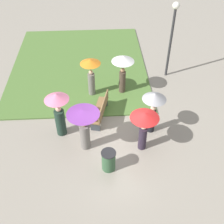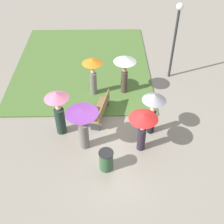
{
  "view_description": "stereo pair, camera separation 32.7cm",
  "coord_description": "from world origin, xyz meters",
  "px_view_note": "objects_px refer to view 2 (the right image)",
  "views": [
    {
      "loc": [
        7.63,
        -0.72,
        8.16
      ],
      "look_at": [
        -0.74,
        -0.23,
        0.74
      ],
      "focal_mm": 45.0,
      "sensor_mm": 36.0,
      "label": 1
    },
    {
      "loc": [
        7.65,
        -0.39,
        8.16
      ],
      "look_at": [
        -0.74,
        -0.23,
        0.74
      ],
      "focal_mm": 45.0,
      "sensor_mm": 36.0,
      "label": 2
    }
  ],
  "objects_px": {
    "lamp_post": "(176,31)",
    "crowd_person_red": "(143,123)",
    "park_bench": "(101,109)",
    "crowd_person_orange": "(93,71)",
    "crowd_person_white": "(125,66)",
    "crowd_person_grey": "(153,105)",
    "crowd_person_pink": "(58,108)",
    "crowd_person_purple": "(83,121)",
    "trash_bin": "(106,160)"
  },
  "relations": [
    {
      "from": "lamp_post",
      "to": "crowd_person_red",
      "type": "relative_size",
      "value": 2.13
    },
    {
      "from": "park_bench",
      "to": "crowd_person_orange",
      "type": "distance_m",
      "value": 1.89
    },
    {
      "from": "crowd_person_white",
      "to": "crowd_person_red",
      "type": "distance_m",
      "value": 3.55
    },
    {
      "from": "crowd_person_orange",
      "to": "park_bench",
      "type": "bearing_deg",
      "value": 60.23
    },
    {
      "from": "crowd_person_grey",
      "to": "crowd_person_pink",
      "type": "distance_m",
      "value": 3.59
    },
    {
      "from": "crowd_person_pink",
      "to": "crowd_person_purple",
      "type": "distance_m",
      "value": 1.26
    },
    {
      "from": "park_bench",
      "to": "trash_bin",
      "type": "distance_m",
      "value": 2.67
    },
    {
      "from": "trash_bin",
      "to": "crowd_person_grey",
      "type": "bearing_deg",
      "value": 134.95
    },
    {
      "from": "trash_bin",
      "to": "crowd_person_orange",
      "type": "height_order",
      "value": "crowd_person_orange"
    },
    {
      "from": "park_bench",
      "to": "lamp_post",
      "type": "distance_m",
      "value": 5.01
    },
    {
      "from": "crowd_person_white",
      "to": "park_bench",
      "type": "bearing_deg",
      "value": 109.16
    },
    {
      "from": "park_bench",
      "to": "crowd_person_orange",
      "type": "height_order",
      "value": "crowd_person_orange"
    },
    {
      "from": "crowd_person_orange",
      "to": "crowd_person_pink",
      "type": "distance_m",
      "value": 2.75
    },
    {
      "from": "crowd_person_orange",
      "to": "crowd_person_grey",
      "type": "bearing_deg",
      "value": 90.22
    },
    {
      "from": "crowd_person_grey",
      "to": "crowd_person_purple",
      "type": "height_order",
      "value": "crowd_person_grey"
    },
    {
      "from": "lamp_post",
      "to": "crowd_person_red",
      "type": "distance_m",
      "value": 5.34
    },
    {
      "from": "crowd_person_purple",
      "to": "crowd_person_red",
      "type": "relative_size",
      "value": 1.06
    },
    {
      "from": "crowd_person_white",
      "to": "crowd_person_red",
      "type": "relative_size",
      "value": 1.12
    },
    {
      "from": "crowd_person_pink",
      "to": "park_bench",
      "type": "bearing_deg",
      "value": 135.04
    },
    {
      "from": "park_bench",
      "to": "trash_bin",
      "type": "xyz_separation_m",
      "value": [
        2.66,
        0.19,
        -0.06
      ]
    },
    {
      "from": "crowd_person_red",
      "to": "crowd_person_pink",
      "type": "bearing_deg",
      "value": -29.6
    },
    {
      "from": "trash_bin",
      "to": "crowd_person_red",
      "type": "height_order",
      "value": "crowd_person_red"
    },
    {
      "from": "trash_bin",
      "to": "crowd_person_purple",
      "type": "xyz_separation_m",
      "value": [
        -1.06,
        -0.82,
        0.91
      ]
    },
    {
      "from": "lamp_post",
      "to": "crowd_person_white",
      "type": "relative_size",
      "value": 1.91
    },
    {
      "from": "trash_bin",
      "to": "crowd_person_white",
      "type": "bearing_deg",
      "value": 169.05
    },
    {
      "from": "trash_bin",
      "to": "crowd_person_grey",
      "type": "distance_m",
      "value": 2.72
    },
    {
      "from": "park_bench",
      "to": "lamp_post",
      "type": "relative_size",
      "value": 0.48
    },
    {
      "from": "park_bench",
      "to": "trash_bin",
      "type": "bearing_deg",
      "value": 18.05
    },
    {
      "from": "crowd_person_orange",
      "to": "crowd_person_white",
      "type": "height_order",
      "value": "crowd_person_white"
    },
    {
      "from": "park_bench",
      "to": "crowd_person_purple",
      "type": "relative_size",
      "value": 0.96
    },
    {
      "from": "crowd_person_pink",
      "to": "crowd_person_red",
      "type": "distance_m",
      "value": 3.25
    },
    {
      "from": "park_bench",
      "to": "crowd_person_grey",
      "type": "xyz_separation_m",
      "value": [
        0.87,
        1.98,
        0.93
      ]
    },
    {
      "from": "crowd_person_pink",
      "to": "crowd_person_red",
      "type": "xyz_separation_m",
      "value": [
        0.96,
        3.11,
        0.04
      ]
    },
    {
      "from": "crowd_person_grey",
      "to": "crowd_person_purple",
      "type": "distance_m",
      "value": 2.72
    },
    {
      "from": "crowd_person_grey",
      "to": "crowd_person_white",
      "type": "distance_m",
      "value": 2.79
    },
    {
      "from": "crowd_person_purple",
      "to": "park_bench",
      "type": "bearing_deg",
      "value": 116.24
    },
    {
      "from": "crowd_person_orange",
      "to": "crowd_person_pink",
      "type": "bearing_deg",
      "value": 20.77
    },
    {
      "from": "crowd_person_white",
      "to": "crowd_person_pink",
      "type": "relative_size",
      "value": 0.99
    },
    {
      "from": "crowd_person_orange",
      "to": "crowd_person_purple",
      "type": "relative_size",
      "value": 1.01
    },
    {
      "from": "lamp_post",
      "to": "crowd_person_orange",
      "type": "relative_size",
      "value": 1.99
    },
    {
      "from": "park_bench",
      "to": "crowd_person_red",
      "type": "bearing_deg",
      "value": 54.41
    },
    {
      "from": "park_bench",
      "to": "trash_bin",
      "type": "relative_size",
      "value": 2.19
    },
    {
      "from": "trash_bin",
      "to": "crowd_person_pink",
      "type": "bearing_deg",
      "value": -135.99
    },
    {
      "from": "crowd_person_white",
      "to": "crowd_person_red",
      "type": "height_order",
      "value": "crowd_person_white"
    },
    {
      "from": "lamp_post",
      "to": "crowd_person_pink",
      "type": "relative_size",
      "value": 1.89
    },
    {
      "from": "park_bench",
      "to": "crowd_person_red",
      "type": "height_order",
      "value": "crowd_person_red"
    },
    {
      "from": "trash_bin",
      "to": "crowd_person_red",
      "type": "bearing_deg",
      "value": 124.47
    },
    {
      "from": "crowd_person_pink",
      "to": "crowd_person_orange",
      "type": "bearing_deg",
      "value": 172.11
    },
    {
      "from": "crowd_person_white",
      "to": "crowd_person_pink",
      "type": "height_order",
      "value": "crowd_person_pink"
    },
    {
      "from": "crowd_person_orange",
      "to": "crowd_person_pink",
      "type": "xyz_separation_m",
      "value": [
        2.46,
        -1.23,
        -0.01
      ]
    }
  ]
}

